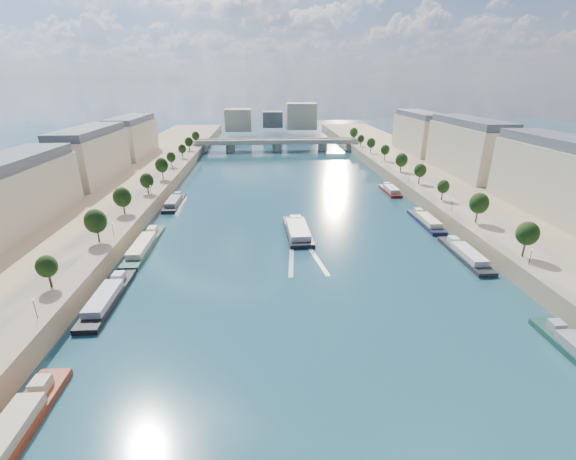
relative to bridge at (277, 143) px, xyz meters
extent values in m
plane|color=#0D2F3B|center=(0.00, -136.03, -5.08)|extent=(700.00, 700.00, 0.00)
cube|color=#9E8460|center=(-72.00, -136.03, -2.58)|extent=(44.00, 520.00, 5.00)
cube|color=#9E8460|center=(72.00, -136.03, -2.58)|extent=(44.00, 520.00, 5.00)
cube|color=gray|center=(-57.00, -136.03, -0.03)|extent=(14.00, 520.00, 0.10)
cube|color=gray|center=(57.00, -136.03, -0.03)|extent=(14.00, 520.00, 0.10)
cylinder|color=#382B1E|center=(-55.00, -194.03, 1.83)|extent=(0.50, 0.50, 3.82)
ellipsoid|color=black|center=(-55.00, -194.03, 5.42)|extent=(4.80, 4.80, 5.52)
cylinder|color=#382B1E|center=(-55.00, -170.03, 1.83)|extent=(0.50, 0.50, 3.82)
ellipsoid|color=black|center=(-55.00, -170.03, 5.42)|extent=(4.80, 4.80, 5.52)
cylinder|color=#382B1E|center=(-55.00, -146.03, 1.83)|extent=(0.50, 0.50, 3.82)
ellipsoid|color=black|center=(-55.00, -146.03, 5.42)|extent=(4.80, 4.80, 5.52)
cylinder|color=#382B1E|center=(-55.00, -122.03, 1.83)|extent=(0.50, 0.50, 3.82)
ellipsoid|color=black|center=(-55.00, -122.03, 5.42)|extent=(4.80, 4.80, 5.52)
cylinder|color=#382B1E|center=(-55.00, -98.03, 1.83)|extent=(0.50, 0.50, 3.82)
ellipsoid|color=black|center=(-55.00, -98.03, 5.42)|extent=(4.80, 4.80, 5.52)
cylinder|color=#382B1E|center=(-55.00, -74.03, 1.83)|extent=(0.50, 0.50, 3.82)
ellipsoid|color=black|center=(-55.00, -74.03, 5.42)|extent=(4.80, 4.80, 5.52)
cylinder|color=#382B1E|center=(-55.00, -50.03, 1.83)|extent=(0.50, 0.50, 3.82)
ellipsoid|color=black|center=(-55.00, -50.03, 5.42)|extent=(4.80, 4.80, 5.52)
cylinder|color=#382B1E|center=(-55.00, -26.03, 1.83)|extent=(0.50, 0.50, 3.82)
ellipsoid|color=black|center=(-55.00, -26.03, 5.42)|extent=(4.80, 4.80, 5.52)
cylinder|color=#382B1E|center=(-55.00, -2.03, 1.83)|extent=(0.50, 0.50, 3.82)
ellipsoid|color=black|center=(-55.00, -2.03, 5.42)|extent=(4.80, 4.80, 5.52)
cylinder|color=#382B1E|center=(55.00, -186.03, 1.83)|extent=(0.50, 0.50, 3.82)
ellipsoid|color=black|center=(55.00, -186.03, 5.42)|extent=(4.80, 4.80, 5.52)
cylinder|color=#382B1E|center=(55.00, -162.03, 1.83)|extent=(0.50, 0.50, 3.82)
ellipsoid|color=black|center=(55.00, -162.03, 5.42)|extent=(4.80, 4.80, 5.52)
cylinder|color=#382B1E|center=(55.00, -138.03, 1.83)|extent=(0.50, 0.50, 3.82)
ellipsoid|color=black|center=(55.00, -138.03, 5.42)|extent=(4.80, 4.80, 5.52)
cylinder|color=#382B1E|center=(55.00, -114.03, 1.83)|extent=(0.50, 0.50, 3.82)
ellipsoid|color=black|center=(55.00, -114.03, 5.42)|extent=(4.80, 4.80, 5.52)
cylinder|color=#382B1E|center=(55.00, -90.03, 1.83)|extent=(0.50, 0.50, 3.82)
ellipsoid|color=black|center=(55.00, -90.03, 5.42)|extent=(4.80, 4.80, 5.52)
cylinder|color=#382B1E|center=(55.00, -66.03, 1.83)|extent=(0.50, 0.50, 3.82)
ellipsoid|color=black|center=(55.00, -66.03, 5.42)|extent=(4.80, 4.80, 5.52)
cylinder|color=#382B1E|center=(55.00, -42.03, 1.83)|extent=(0.50, 0.50, 3.82)
ellipsoid|color=black|center=(55.00, -42.03, 5.42)|extent=(4.80, 4.80, 5.52)
cylinder|color=#382B1E|center=(55.00, -18.03, 1.83)|extent=(0.50, 0.50, 3.82)
ellipsoid|color=black|center=(55.00, -18.03, 5.42)|extent=(4.80, 4.80, 5.52)
cylinder|color=#382B1E|center=(55.00, 5.97, 1.83)|extent=(0.50, 0.50, 3.82)
ellipsoid|color=black|center=(55.00, 5.97, 5.42)|extent=(4.80, 4.80, 5.52)
cylinder|color=black|center=(-52.50, -206.03, 1.92)|extent=(0.14, 0.14, 4.00)
sphere|color=#FFE5B2|center=(-52.50, -206.03, 4.02)|extent=(0.36, 0.36, 0.36)
cylinder|color=black|center=(-52.50, -166.03, 1.92)|extent=(0.14, 0.14, 4.00)
sphere|color=#FFE5B2|center=(-52.50, -166.03, 4.02)|extent=(0.36, 0.36, 0.36)
cylinder|color=black|center=(-52.50, -126.03, 1.92)|extent=(0.14, 0.14, 4.00)
sphere|color=#FFE5B2|center=(-52.50, -126.03, 4.02)|extent=(0.36, 0.36, 0.36)
cylinder|color=black|center=(-52.50, -86.03, 1.92)|extent=(0.14, 0.14, 4.00)
sphere|color=#FFE5B2|center=(-52.50, -86.03, 4.02)|extent=(0.36, 0.36, 0.36)
cylinder|color=black|center=(-52.50, -46.03, 1.92)|extent=(0.14, 0.14, 4.00)
sphere|color=#FFE5B2|center=(-52.50, -46.03, 4.02)|extent=(0.36, 0.36, 0.36)
cylinder|color=black|center=(52.50, -191.03, 1.92)|extent=(0.14, 0.14, 4.00)
sphere|color=#FFE5B2|center=(52.50, -191.03, 4.02)|extent=(0.36, 0.36, 0.36)
cylinder|color=black|center=(52.50, -151.03, 1.92)|extent=(0.14, 0.14, 4.00)
sphere|color=#FFE5B2|center=(52.50, -151.03, 4.02)|extent=(0.36, 0.36, 0.36)
cylinder|color=black|center=(52.50, -111.03, 1.92)|extent=(0.14, 0.14, 4.00)
sphere|color=#FFE5B2|center=(52.50, -111.03, 4.02)|extent=(0.36, 0.36, 0.36)
cylinder|color=black|center=(52.50, -71.03, 1.92)|extent=(0.14, 0.14, 4.00)
sphere|color=#FFE5B2|center=(52.50, -71.03, 4.02)|extent=(0.36, 0.36, 0.36)
cylinder|color=black|center=(52.50, -31.03, 1.92)|extent=(0.14, 0.14, 4.00)
sphere|color=#FFE5B2|center=(52.50, -31.03, 4.02)|extent=(0.36, 0.36, 0.36)
cube|color=#B7A48C|center=(-85.00, -153.03, 9.92)|extent=(16.00, 52.00, 20.00)
cube|color=#474C54|center=(-85.00, -153.03, 21.52)|extent=(14.72, 50.44, 3.20)
cube|color=#B7A48C|center=(-85.00, -95.03, 9.92)|extent=(16.00, 52.00, 20.00)
cube|color=#474C54|center=(-85.00, -95.03, 21.52)|extent=(14.72, 50.44, 3.20)
cube|color=#B7A48C|center=(-85.00, -37.03, 9.92)|extent=(16.00, 52.00, 20.00)
cube|color=#474C54|center=(-85.00, -37.03, 21.52)|extent=(14.72, 50.44, 3.20)
cube|color=#B7A48C|center=(85.00, -153.03, 9.92)|extent=(16.00, 52.00, 20.00)
cube|color=#474C54|center=(85.00, -153.03, 21.52)|extent=(14.72, 50.44, 3.20)
cube|color=#B7A48C|center=(85.00, -95.03, 9.92)|extent=(16.00, 52.00, 20.00)
cube|color=#474C54|center=(85.00, -95.03, 21.52)|extent=(14.72, 50.44, 3.20)
cube|color=#B7A48C|center=(85.00, -37.03, 9.92)|extent=(16.00, 52.00, 20.00)
cube|color=#474C54|center=(85.00, -37.03, 21.52)|extent=(14.72, 50.44, 3.20)
cube|color=#B7A48C|center=(-30.00, 73.97, 8.92)|extent=(22.00, 18.00, 18.00)
cube|color=#B7A48C|center=(25.00, 83.97, 10.92)|extent=(26.00, 20.00, 22.00)
cube|color=#474C54|center=(0.00, 98.97, 6.92)|extent=(18.00, 16.00, 14.00)
cube|color=#C1B79E|center=(0.00, 0.00, 1.12)|extent=(112.00, 11.00, 2.20)
cube|color=#C1B79E|center=(0.00, -5.00, 2.62)|extent=(112.00, 0.80, 0.90)
cube|color=#C1B79E|center=(0.00, 5.00, 2.62)|extent=(112.00, 0.80, 0.90)
cylinder|color=#C1B79E|center=(-32.00, 0.00, -2.58)|extent=(6.40, 6.40, 5.00)
cylinder|color=#C1B79E|center=(0.00, 0.00, -2.58)|extent=(6.40, 6.40, 5.00)
cylinder|color=#C1B79E|center=(32.00, 0.00, -2.58)|extent=(6.40, 6.40, 5.00)
cube|color=#C1B79E|center=(-52.00, 0.00, -2.58)|extent=(6.00, 12.00, 5.00)
cube|color=#C1B79E|center=(52.00, 0.00, -2.58)|extent=(6.00, 12.00, 5.00)
cube|color=black|center=(0.53, -154.21, -4.76)|extent=(8.14, 26.02, 1.84)
cube|color=white|center=(0.53, -156.27, -3.01)|extent=(6.54, 16.95, 1.66)
cube|color=white|center=(0.53, -146.46, -2.94)|extent=(3.78, 3.21, 1.80)
cube|color=silver|center=(-2.67, -171.21, -5.06)|extent=(3.59, 26.00, 0.04)
cube|color=silver|center=(3.73, -171.21, -5.06)|extent=(5.12, 25.88, 0.04)
cube|color=maroon|center=(-45.50, -226.84, -4.78)|extent=(5.00, 22.87, 1.80)
cube|color=#BAA98B|center=(-45.50, -228.67, -3.08)|extent=(4.10, 12.58, 1.60)
cube|color=#BAA98B|center=(-45.50, -219.98, -2.98)|extent=(2.50, 2.74, 1.80)
cube|color=black|center=(-45.50, -192.27, -4.78)|extent=(5.00, 25.25, 1.80)
cube|color=#B4B7C1|center=(-45.50, -194.29, -3.08)|extent=(4.10, 13.89, 1.60)
cube|color=#B4B7C1|center=(-45.50, -184.70, -2.98)|extent=(2.50, 3.03, 1.80)
cube|color=#1D483C|center=(-45.50, -163.03, -4.78)|extent=(5.00, 30.73, 1.80)
cube|color=#F0E6BF|center=(-45.50, -165.49, -3.08)|extent=(4.10, 16.90, 1.60)
cube|color=#F0E6BF|center=(-45.50, -153.81, -2.98)|extent=(2.50, 3.69, 1.80)
cube|color=black|center=(-45.50, -120.59, -4.78)|extent=(5.00, 23.52, 1.80)
cube|color=gray|center=(-45.50, -122.48, -3.08)|extent=(4.10, 12.94, 1.60)
cube|color=gray|center=(-45.50, -113.54, -2.98)|extent=(2.50, 2.82, 1.80)
cube|color=gray|center=(45.50, -210.71, -2.98)|extent=(2.50, 2.42, 1.80)
cube|color=black|center=(45.50, -175.55, -4.78)|extent=(5.00, 24.30, 1.80)
cube|color=silver|center=(45.50, -177.49, -3.08)|extent=(4.10, 13.36, 1.60)
cube|color=silver|center=(45.50, -168.26, -2.98)|extent=(2.50, 2.92, 1.80)
cube|color=#191C37|center=(45.50, -148.36, -4.78)|extent=(5.00, 23.35, 1.80)
cube|color=beige|center=(45.50, -150.23, -3.08)|extent=(4.10, 12.84, 1.60)
cube|color=beige|center=(45.50, -141.36, -2.98)|extent=(2.50, 2.80, 1.80)
cube|color=maroon|center=(45.50, -109.14, -4.78)|extent=(5.00, 18.44, 1.80)
cube|color=#AEB4BB|center=(45.50, -110.62, -3.08)|extent=(4.10, 10.14, 1.60)
cube|color=#AEB4BB|center=(45.50, -103.61, -2.98)|extent=(2.50, 2.21, 1.80)
camera|label=1|loc=(-10.21, -269.32, 41.18)|focal=24.00mm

